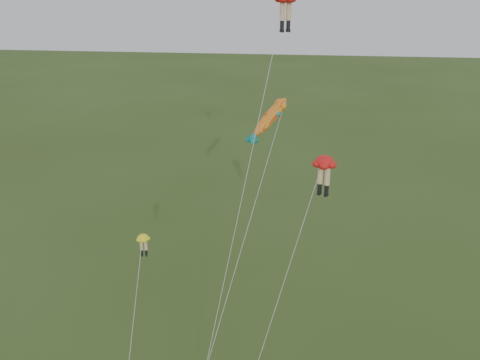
# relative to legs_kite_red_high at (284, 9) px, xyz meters

# --- Properties ---
(legs_kite_red_high) EXTENTS (5.50, 8.87, 24.27)m
(legs_kite_red_high) POSITION_rel_legs_kite_red_high_xyz_m (0.00, 0.00, 0.00)
(legs_kite_red_high) COLOR red
(legs_kite_red_high) RESTS_ON ground
(legs_kite_red_mid) EXTENTS (5.71, 8.09, 15.41)m
(legs_kite_red_mid) POSITION_rel_legs_kite_red_high_xyz_m (2.65, -3.10, -8.62)
(legs_kite_red_mid) COLOR red
(legs_kite_red_mid) RESTS_ON ground
(legs_kite_yellow) EXTENTS (1.35, 9.77, 9.06)m
(legs_kite_yellow) POSITION_rel_legs_kite_red_high_xyz_m (-8.80, -2.32, -14.98)
(legs_kite_yellow) COLOR yellow
(legs_kite_yellow) RESTS_ON ground
(fish_kite) EXTENTS (5.41, 11.54, 17.88)m
(fish_kite) POSITION_rel_legs_kite_red_high_xyz_m (-0.75, 1.21, -6.88)
(fish_kite) COLOR orange
(fish_kite) RESTS_ON ground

